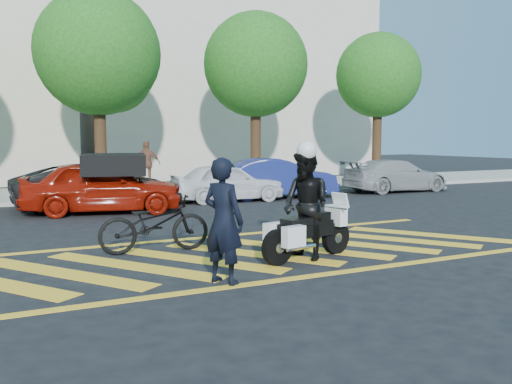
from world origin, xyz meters
name	(u,v)px	position (x,y,z in m)	size (l,w,h in m)	color
ground	(226,256)	(0.00, 0.00, 0.00)	(90.00, 90.00, 0.00)	black
sidewalk	(102,192)	(0.00, 12.00, 0.07)	(60.00, 5.00, 0.15)	#9E998E
crosswalk	(224,256)	(-0.04, 0.00, 0.00)	(12.33, 4.00, 0.01)	yellow
building_right	(226,81)	(9.00, 21.00, 5.50)	(16.00, 8.00, 11.00)	beige
tree_center	(101,58)	(0.13, 12.06, 5.10)	(4.60, 4.60, 7.56)	black
tree_right	(258,69)	(6.63, 12.06, 5.05)	(4.40, 4.40, 7.41)	black
tree_far_right	(379,79)	(13.13, 12.06, 4.94)	(4.00, 4.00, 7.10)	black
officer_bike	(223,221)	(-0.74, -1.67, 0.93)	(0.68, 0.45, 1.86)	black
bicycle	(154,224)	(-1.06, 0.92, 0.54)	(0.72, 2.06, 1.08)	black
police_motorcycle	(307,232)	(1.18, -0.86, 0.49)	(2.02, 0.86, 0.90)	black
officer_moto	(306,205)	(1.17, -0.85, 0.96)	(0.94, 0.73, 1.93)	black
red_convertible	(103,187)	(-0.90, 6.74, 0.76)	(1.79, 4.44, 1.51)	maroon
parked_mid_left	(95,186)	(-0.90, 8.12, 0.68)	(2.25, 4.88, 1.36)	black
parked_mid_right	(227,182)	(3.37, 7.80, 0.65)	(1.53, 3.81, 1.30)	silver
parked_right	(276,178)	(5.30, 7.92, 0.71)	(1.50, 4.29, 1.41)	navy
parked_far_right	(396,176)	(10.70, 7.92, 0.64)	(1.79, 4.41, 1.28)	gray
pedestrian_right	(147,164)	(2.04, 13.07, 1.08)	(1.09, 0.45, 1.86)	brown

